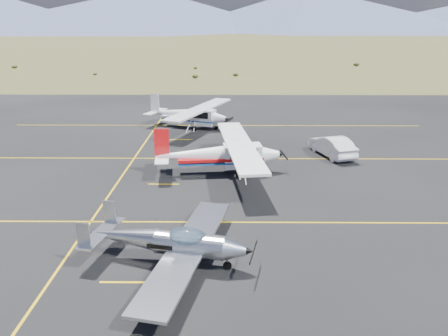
% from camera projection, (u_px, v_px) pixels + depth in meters
% --- Properties ---
extents(ground, '(1600.00, 1600.00, 0.00)m').
position_uv_depth(ground, '(205.00, 241.00, 20.61)').
color(ground, '#383D1C').
rests_on(ground, ground).
extents(apron, '(72.00, 72.00, 0.02)m').
position_uv_depth(apron, '(210.00, 187.00, 27.24)').
color(apron, black).
rests_on(apron, ground).
extents(aircraft_low_wing, '(7.03, 9.67, 2.09)m').
position_uv_depth(aircraft_low_wing, '(172.00, 242.00, 18.38)').
color(aircraft_low_wing, silver).
rests_on(aircraft_low_wing, apron).
extents(aircraft_cessna, '(7.66, 12.69, 3.20)m').
position_uv_depth(aircraft_cessna, '(220.00, 153.00, 29.28)').
color(aircraft_cessna, white).
rests_on(aircraft_cessna, apron).
extents(aircraft_plain, '(8.56, 11.81, 3.06)m').
position_uv_depth(aircraft_plain, '(189.00, 114.00, 42.03)').
color(aircraft_plain, silver).
rests_on(aircraft_plain, apron).
extents(sedan, '(2.98, 5.02, 1.56)m').
position_uv_depth(sedan, '(332.00, 146.00, 33.34)').
color(sedan, silver).
rests_on(sedan, apron).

